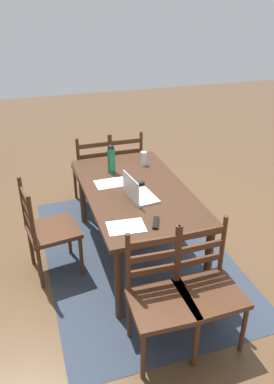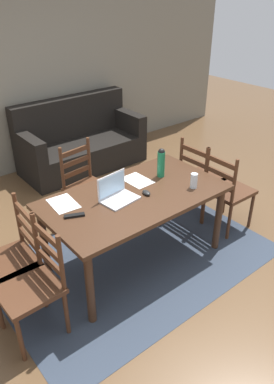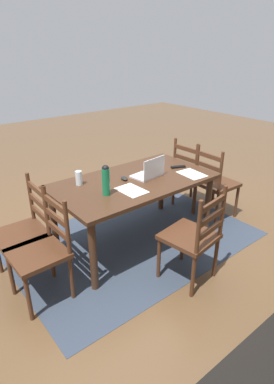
{
  "view_description": "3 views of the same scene",
  "coord_description": "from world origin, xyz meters",
  "px_view_note": "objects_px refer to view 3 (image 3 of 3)",
  "views": [
    {
      "loc": [
        -2.98,
        0.95,
        2.38
      ],
      "look_at": [
        0.09,
        -0.04,
        0.66
      ],
      "focal_mm": 35.3,
      "sensor_mm": 36.0,
      "label": 1
    },
    {
      "loc": [
        -1.84,
        -2.28,
        2.45
      ],
      "look_at": [
        0.11,
        0.1,
        0.69
      ],
      "focal_mm": 34.68,
      "sensor_mm": 36.0,
      "label": 2
    },
    {
      "loc": [
        1.89,
        2.39,
        2.02
      ],
      "look_at": [
        -0.07,
        -0.04,
        0.57
      ],
      "focal_mm": 29.54,
      "sensor_mm": 36.0,
      "label": 3
    }
  ],
  "objects_px": {
    "chair_left_near": "(192,175)",
    "chair_right_near": "(25,232)",
    "chair_left_far": "(215,183)",
    "chair_far_head": "(193,237)",
    "drinking_glass": "(79,178)",
    "dining_table": "(134,187)",
    "chair_right_far": "(42,251)",
    "water_bottle": "(106,180)",
    "tv_remote": "(178,167)",
    "laptop": "(150,172)",
    "computer_mouse": "(124,178)"
  },
  "relations": [
    {
      "from": "chair_left_near",
      "to": "tv_remote",
      "type": "distance_m",
      "value": 0.64
    },
    {
      "from": "dining_table",
      "to": "chair_far_head",
      "type": "relative_size",
      "value": 1.79
    },
    {
      "from": "chair_left_near",
      "to": "water_bottle",
      "type": "distance_m",
      "value": 1.66
    },
    {
      "from": "chair_left_far",
      "to": "water_bottle",
      "type": "height_order",
      "value": "water_bottle"
    },
    {
      "from": "dining_table",
      "to": "chair_left_near",
      "type": "relative_size",
      "value": 1.79
    },
    {
      "from": "chair_right_near",
      "to": "chair_right_far",
      "type": "bearing_deg",
      "value": 90.0
    },
    {
      "from": "chair_left_near",
      "to": "laptop",
      "type": "xyz_separation_m",
      "value": [
        0.96,
        0.23,
        0.34
      ]
    },
    {
      "from": "dining_table",
      "to": "chair_right_far",
      "type": "relative_size",
      "value": 1.79
    },
    {
      "from": "chair_left_far",
      "to": "tv_remote",
      "type": "height_order",
      "value": "chair_left_far"
    },
    {
      "from": "chair_left_far",
      "to": "chair_far_head",
      "type": "bearing_deg",
      "value": 30.03
    },
    {
      "from": "chair_left_far",
      "to": "drinking_glass",
      "type": "xyz_separation_m",
      "value": [
        1.65,
        -0.43,
        0.36
      ]
    },
    {
      "from": "dining_table",
      "to": "chair_right_near",
      "type": "height_order",
      "value": "chair_right_near"
    },
    {
      "from": "chair_right_far",
      "to": "chair_right_near",
      "type": "xyz_separation_m",
      "value": [
        -0.0,
        -0.37,
        0.0
      ]
    },
    {
      "from": "chair_left_near",
      "to": "chair_right_near",
      "type": "distance_m",
      "value": 2.27
    },
    {
      "from": "chair_left_far",
      "to": "computer_mouse",
      "type": "height_order",
      "value": "chair_left_far"
    },
    {
      "from": "chair_far_head",
      "to": "dining_table",
      "type": "bearing_deg",
      "value": -89.6
    },
    {
      "from": "chair_right_far",
      "to": "tv_remote",
      "type": "bearing_deg",
      "value": -174.98
    },
    {
      "from": "tv_remote",
      "to": "chair_left_near",
      "type": "bearing_deg",
      "value": 136.75
    },
    {
      "from": "chair_far_head",
      "to": "chair_left_far",
      "type": "height_order",
      "value": "same"
    },
    {
      "from": "chair_left_far",
      "to": "water_bottle",
      "type": "distance_m",
      "value": 1.63
    },
    {
      "from": "laptop",
      "to": "water_bottle",
      "type": "relative_size",
      "value": 1.16
    },
    {
      "from": "chair_right_near",
      "to": "tv_remote",
      "type": "xyz_separation_m",
      "value": [
        -1.76,
        0.22,
        0.3
      ]
    },
    {
      "from": "chair_right_far",
      "to": "dining_table",
      "type": "bearing_deg",
      "value": -170.67
    },
    {
      "from": "chair_left_near",
      "to": "dining_table",
      "type": "bearing_deg",
      "value": 9.31
    },
    {
      "from": "laptop",
      "to": "computer_mouse",
      "type": "relative_size",
      "value": 3.45
    },
    {
      "from": "drinking_glass",
      "to": "tv_remote",
      "type": "bearing_deg",
      "value": 166.11
    },
    {
      "from": "water_bottle",
      "to": "tv_remote",
      "type": "bearing_deg",
      "value": -175.04
    },
    {
      "from": "chair_far_head",
      "to": "chair_left_near",
      "type": "bearing_deg",
      "value": -137.79
    },
    {
      "from": "laptop",
      "to": "tv_remote",
      "type": "distance_m",
      "value": 0.45
    },
    {
      "from": "chair_left_far",
      "to": "chair_right_far",
      "type": "bearing_deg",
      "value": 0.02
    },
    {
      "from": "chair_right_far",
      "to": "computer_mouse",
      "type": "relative_size",
      "value": 9.5
    },
    {
      "from": "chair_far_head",
      "to": "water_bottle",
      "type": "relative_size",
      "value": 3.2
    },
    {
      "from": "chair_right_far",
      "to": "tv_remote",
      "type": "distance_m",
      "value": 1.79
    },
    {
      "from": "water_bottle",
      "to": "chair_left_near",
      "type": "bearing_deg",
      "value": -168.81
    },
    {
      "from": "chair_right_near",
      "to": "tv_remote",
      "type": "relative_size",
      "value": 5.59
    },
    {
      "from": "dining_table",
      "to": "tv_remote",
      "type": "height_order",
      "value": "tv_remote"
    },
    {
      "from": "drinking_glass",
      "to": "chair_right_far",
      "type": "bearing_deg",
      "value": 34.75
    },
    {
      "from": "chair_left_far",
      "to": "tv_remote",
      "type": "xyz_separation_m",
      "value": [
        0.52,
        -0.15,
        0.3
      ]
    },
    {
      "from": "chair_left_near",
      "to": "tv_remote",
      "type": "relative_size",
      "value": 5.59
    },
    {
      "from": "dining_table",
      "to": "chair_left_near",
      "type": "bearing_deg",
      "value": -170.69
    },
    {
      "from": "water_bottle",
      "to": "chair_right_far",
      "type": "bearing_deg",
      "value": 5.1
    },
    {
      "from": "drinking_glass",
      "to": "tv_remote",
      "type": "distance_m",
      "value": 1.17
    },
    {
      "from": "chair_far_head",
      "to": "water_bottle",
      "type": "distance_m",
      "value": 0.95
    },
    {
      "from": "dining_table",
      "to": "drinking_glass",
      "type": "distance_m",
      "value": 0.59
    },
    {
      "from": "laptop",
      "to": "computer_mouse",
      "type": "bearing_deg",
      "value": -23.31
    },
    {
      "from": "laptop",
      "to": "drinking_glass",
      "type": "relative_size",
      "value": 2.38
    },
    {
      "from": "chair_far_head",
      "to": "chair_left_far",
      "type": "distance_m",
      "value": 1.31
    },
    {
      "from": "chair_right_far",
      "to": "water_bottle",
      "type": "xyz_separation_m",
      "value": [
        -0.71,
        -0.06,
        0.44
      ]
    },
    {
      "from": "chair_far_head",
      "to": "drinking_glass",
      "type": "xyz_separation_m",
      "value": [
        0.52,
        -1.09,
        0.36
      ]
    },
    {
      "from": "chair_right_far",
      "to": "laptop",
      "type": "bearing_deg",
      "value": -173.95
    }
  ]
}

